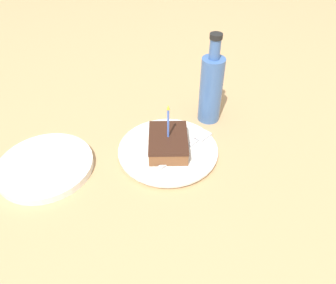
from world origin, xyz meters
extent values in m
cube|color=tan|center=(0.00, 0.00, -0.02)|extent=(2.40, 2.40, 0.04)
cylinder|color=white|center=(0.02, 0.02, 0.01)|extent=(0.23, 0.23, 0.02)
cylinder|color=white|center=(0.02, 0.02, 0.01)|extent=(0.24, 0.24, 0.01)
cube|color=brown|center=(0.02, 0.02, 0.03)|extent=(0.09, 0.12, 0.03)
cube|color=#381E14|center=(0.02, 0.02, 0.05)|extent=(0.09, 0.12, 0.01)
cylinder|color=#4C72E0|center=(0.02, 0.02, 0.09)|extent=(0.01, 0.01, 0.08)
cone|color=yellow|center=(0.02, 0.02, 0.14)|extent=(0.01, 0.01, 0.01)
cube|color=#B2B2B7|center=(0.00, 0.04, 0.02)|extent=(0.10, 0.11, 0.00)
cube|color=#B2B2B7|center=(-0.07, -0.03, 0.02)|extent=(0.05, 0.05, 0.00)
cylinder|color=#3F66A5|center=(-0.09, -0.13, 0.09)|extent=(0.06, 0.06, 0.18)
cylinder|color=#3F66A5|center=(-0.09, -0.13, 0.21)|extent=(0.03, 0.03, 0.05)
cylinder|color=black|center=(-0.09, -0.13, 0.24)|extent=(0.03, 0.03, 0.01)
cylinder|color=white|center=(0.31, 0.07, 0.01)|extent=(0.22, 0.22, 0.02)
camera|label=1|loc=(0.03, 0.61, 0.55)|focal=35.00mm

